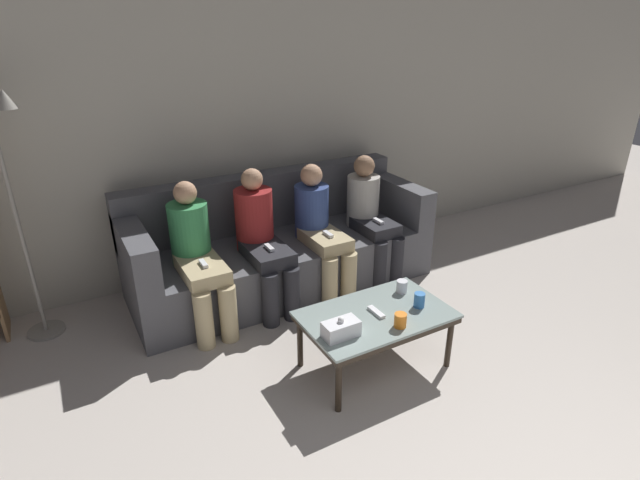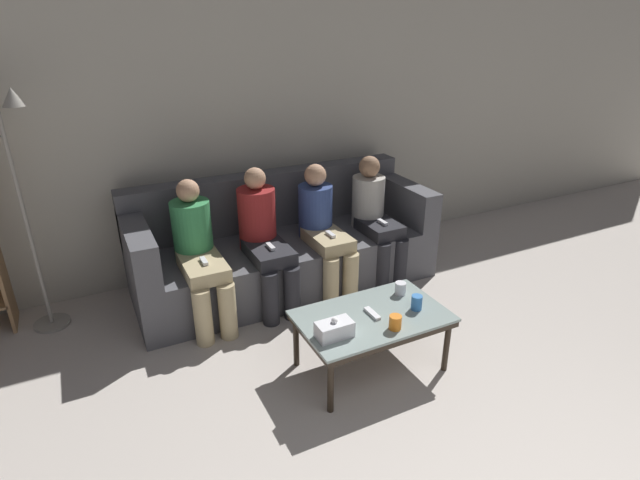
# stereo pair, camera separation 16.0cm
# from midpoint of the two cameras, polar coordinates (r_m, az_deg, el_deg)

# --- Properties ---
(wall_back) EXTENTS (12.00, 0.06, 2.60)m
(wall_back) POSITION_cam_midpoint_polar(r_m,az_deg,el_deg) (4.52, -6.29, 12.97)
(wall_back) COLOR #B7B2A3
(wall_back) RESTS_ON ground_plane
(couch) EXTENTS (2.55, 0.94, 0.93)m
(couch) POSITION_cam_midpoint_polar(r_m,az_deg,el_deg) (4.35, -3.22, -0.82)
(couch) COLOR #515156
(couch) RESTS_ON ground_plane
(coffee_table) EXTENTS (0.96, 0.59, 0.41)m
(coffee_table) POSITION_cam_midpoint_polar(r_m,az_deg,el_deg) (3.29, 7.36, -9.12)
(coffee_table) COLOR #8C9E99
(coffee_table) RESTS_ON ground_plane
(cup_near_left) EXTENTS (0.08, 0.08, 0.09)m
(cup_near_left) POSITION_cam_midpoint_polar(r_m,az_deg,el_deg) (3.13, 10.07, -9.27)
(cup_near_left) COLOR orange
(cup_near_left) RESTS_ON coffee_table
(cup_near_right) EXTENTS (0.08, 0.08, 0.09)m
(cup_near_right) POSITION_cam_midpoint_polar(r_m,az_deg,el_deg) (3.50, 10.48, -5.47)
(cup_near_right) COLOR silver
(cup_near_right) RESTS_ON coffee_table
(cup_far_center) EXTENTS (0.07, 0.07, 0.10)m
(cup_far_center) POSITION_cam_midpoint_polar(r_m,az_deg,el_deg) (3.35, 12.34, -7.01)
(cup_far_center) COLOR #3372BF
(cup_far_center) RESTS_ON coffee_table
(tissue_box) EXTENTS (0.22, 0.12, 0.13)m
(tissue_box) POSITION_cam_midpoint_polar(r_m,az_deg,el_deg) (3.02, 3.20, -10.17)
(tissue_box) COLOR white
(tissue_box) RESTS_ON coffee_table
(game_remote) EXTENTS (0.04, 0.15, 0.02)m
(game_remote) POSITION_cam_midpoint_polar(r_m,az_deg,el_deg) (3.26, 7.41, -8.35)
(game_remote) COLOR white
(game_remote) RESTS_ON coffee_table
(standing_lamp) EXTENTS (0.31, 0.26, 1.76)m
(standing_lamp) POSITION_cam_midpoint_polar(r_m,az_deg,el_deg) (3.95, -30.00, 4.93)
(standing_lamp) COLOR gray
(standing_lamp) RESTS_ON ground_plane
(seated_person_left_end) EXTENTS (0.31, 0.71, 1.08)m
(seated_person_left_end) POSITION_cam_midpoint_polar(r_m,az_deg,el_deg) (3.80, -12.56, -1.24)
(seated_person_left_end) COLOR tan
(seated_person_left_end) RESTS_ON ground_plane
(seated_person_mid_left) EXTENTS (0.31, 0.68, 1.11)m
(seated_person_mid_left) POSITION_cam_midpoint_polar(r_m,az_deg,el_deg) (3.95, -5.34, 0.45)
(seated_person_mid_left) COLOR #28282D
(seated_person_mid_left) RESTS_ON ground_plane
(seated_person_mid_right) EXTENTS (0.31, 0.67, 1.07)m
(seated_person_mid_right) POSITION_cam_midpoint_polar(r_m,az_deg,el_deg) (4.15, 1.43, 1.45)
(seated_person_mid_right) COLOR tan
(seated_person_mid_right) RESTS_ON ground_plane
(seated_person_right_end) EXTENTS (0.31, 0.62, 1.08)m
(seated_person_right_end) POSITION_cam_midpoint_polar(r_m,az_deg,el_deg) (4.41, 7.32, 2.74)
(seated_person_right_end) COLOR #28282D
(seated_person_right_end) RESTS_ON ground_plane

